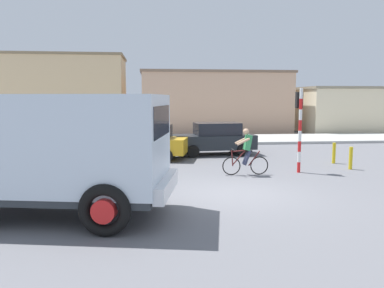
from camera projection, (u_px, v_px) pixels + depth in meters
The scene contains 12 objects.
ground_plane at pixel (236, 194), 11.20m from camera, with size 120.00×120.00×0.00m, color slate.
sidewalk_far at pixel (189, 140), 25.09m from camera, with size 80.00×5.00×0.16m, color #ADADA8.
truck_foreground at pixel (55, 147), 8.94m from camera, with size 5.78×3.57×2.90m.
cyclist at pixel (246, 152), 13.87m from camera, with size 1.73×0.50×1.72m.
traffic_light_pole at pixel (300, 118), 14.27m from camera, with size 0.24×0.43×3.20m.
car_red_near at pixel (144, 142), 17.47m from camera, with size 4.28×2.57×1.60m.
car_white_mid at pixel (215, 138), 18.96m from camera, with size 4.13×2.13×1.60m.
bollard_near at pixel (351, 158), 15.01m from camera, with size 0.14×0.14×0.90m, color gold.
bollard_far at pixel (334, 153), 16.39m from camera, with size 0.14×0.14×0.90m, color gold.
building_corner_left at pixel (60, 95), 30.62m from camera, with size 10.51×5.52×6.23m.
building_mid_block at pixel (214, 102), 32.00m from camera, with size 12.16×6.31×4.99m.
building_corner_right at pixel (352, 109), 32.34m from camera, with size 9.44×6.34×3.75m.
Camera 1 is at (-2.46, -10.74, 2.81)m, focal length 35.36 mm.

